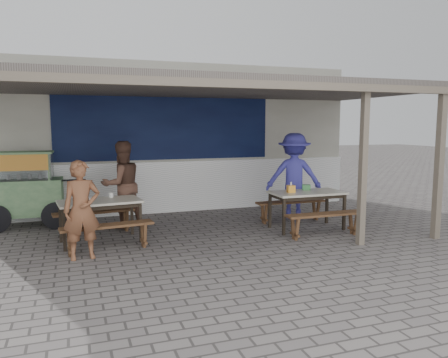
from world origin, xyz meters
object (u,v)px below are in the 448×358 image
patron_street_side (82,210)px  tissue_box (291,189)px  donation_box (306,187)px  bench_right_street (325,219)px  table_left (100,205)px  patron_wall_side (122,184)px  vendor_cart (26,187)px  bench_left_street (108,231)px  condiment_bowl (85,200)px  condiment_jar (111,195)px  table_right (307,195)px  bench_right_wall (291,206)px  patron_right_table (294,176)px  bench_left_wall (94,217)px

patron_street_side → tissue_box: 3.94m
donation_box → bench_right_street: bearing=-97.0°
table_left → patron_wall_side: patron_wall_side is taller
patron_wall_side → vendor_cart: bearing=-37.4°
bench_left_street → patron_street_side: 0.63m
bench_right_street → condiment_bowl: (-4.15, 0.95, 0.44)m
bench_right_street → condiment_jar: (-3.70, 1.27, 0.45)m
table_left → vendor_cart: (-1.31, 1.66, 0.16)m
condiment_jar → condiment_bowl: condiment_jar is taller
table_right → vendor_cart: bearing=160.0°
patron_street_side → condiment_jar: (0.54, 1.15, 0.03)m
bench_right_wall → vendor_cart: size_ratio=0.79×
patron_wall_side → bench_right_street: bearing=130.6°
table_right → vendor_cart: 5.60m
condiment_jar → patron_right_table: bearing=6.2°
table_right → patron_wall_side: size_ratio=0.82×
table_left → patron_wall_side: bearing=58.0°
bench_right_wall → patron_right_table: 0.73m
patron_right_table → patron_wall_side: bearing=20.3°
bench_left_street → vendor_cart: 2.72m
vendor_cart → condiment_jar: vendor_cart is taller
bench_left_street → condiment_bowl: (-0.31, 0.58, 0.44)m
bench_left_street → patron_wall_side: (0.42, 1.67, 0.53)m
bench_left_wall → patron_right_table: patron_right_table is taller
condiment_jar → bench_right_street: bearing=-18.9°
vendor_cart → patron_right_table: size_ratio=1.04×
tissue_box → bench_right_wall: bearing=61.8°
table_left → patron_right_table: 4.24m
table_right → tissue_box: (-0.35, 0.02, 0.15)m
table_right → donation_box: 0.27m
bench_right_street → donation_box: 1.01m
donation_box → tissue_box: bearing=-156.9°
table_left → bench_left_wall: (-0.07, 0.63, -0.33)m
patron_street_side → bench_left_wall: bearing=74.2°
bench_left_wall → table_right: (4.00, -0.94, 0.34)m
table_left → patron_right_table: (4.18, 0.70, 0.27)m
donation_box → condiment_bowl: donation_box is taller
patron_wall_side → condiment_bowl: bearing=37.6°
bench_right_street → patron_street_side: 4.26m
vendor_cart → donation_box: (5.34, -1.77, -0.03)m
bench_left_wall → donation_box: size_ratio=9.44×
table_right → patron_street_side: bearing=-171.7°
bench_left_street → bench_right_wall: bearing=7.8°
table_left → patron_street_side: (-0.32, -0.88, 0.09)m
table_left → condiment_jar: bearing=44.6°
patron_right_table → tissue_box: patron_right_table is taller
table_left → bench_right_street: table_left is taller
bench_left_wall → tissue_box: size_ratio=10.81×
condiment_bowl → patron_wall_side: bearing=56.1°
patron_street_side → tissue_box: (3.89, 0.58, 0.06)m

